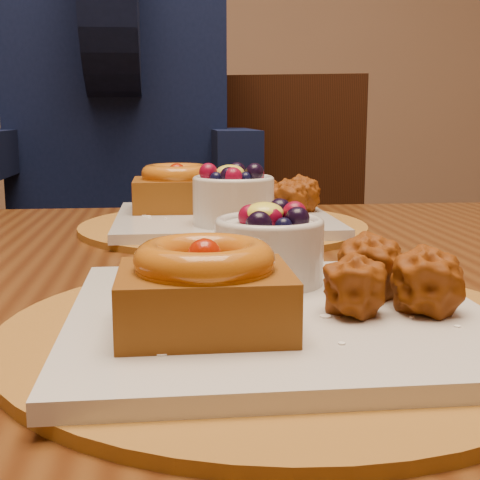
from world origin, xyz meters
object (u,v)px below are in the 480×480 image
Objects in this scene: chair_far at (254,271)px; diner at (118,85)px; place_setting_far at (221,209)px; dining_table at (242,338)px; place_setting_near at (273,301)px.

diner is (-0.30, 0.01, 0.42)m from chair_far.
place_setting_far is 0.42× the size of diner.
place_setting_far is (-0.00, 0.21, 0.11)m from dining_table.
dining_table is at bearing -89.04° from place_setting_far.
chair_far is 0.51m from diner.
chair_far is at bearing -4.21° from diner.
place_setting_far reaches higher than dining_table.
place_setting_far is at bearing 90.96° from dining_table.
diner is at bearing -164.17° from chair_far.
diner reaches higher than dining_table.
place_setting_far is 0.38× the size of chair_far.
place_setting_near is 0.43m from place_setting_far.
diner is (-0.17, 1.05, 0.19)m from place_setting_near.
place_setting_far is 0.67m from diner.
dining_table is at bearing -80.80° from diner.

